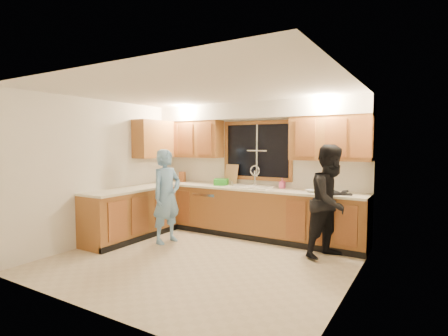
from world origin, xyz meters
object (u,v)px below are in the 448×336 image
(dishwasher, at_px, (212,210))
(bowl, at_px, (312,191))
(woman, at_px, (332,201))
(soap_bottle, at_px, (282,183))
(sink, at_px, (250,190))
(knife_block, at_px, (182,177))
(dish_crate, at_px, (221,182))
(man, at_px, (167,196))
(stove, at_px, (107,220))

(dishwasher, distance_m, bowl, 2.11)
(bowl, bearing_deg, woman, -42.74)
(soap_bottle, height_order, bowl, soap_bottle)
(sink, distance_m, bowl, 1.20)
(soap_bottle, bearing_deg, knife_block, -178.76)
(dish_crate, height_order, bowl, dish_crate)
(woman, distance_m, bowl, 0.58)
(dish_crate, bearing_deg, soap_bottle, 6.79)
(dish_crate, bearing_deg, man, -110.32)
(man, bearing_deg, woman, -67.61)
(man, height_order, woman, woman)
(dishwasher, distance_m, man, 1.20)
(knife_block, xyz_separation_m, bowl, (2.87, -0.19, -0.08))
(knife_block, height_order, dish_crate, knife_block)
(dish_crate, bearing_deg, bowl, -2.99)
(man, height_order, soap_bottle, man)
(dish_crate, bearing_deg, knife_block, 174.71)
(stove, distance_m, bowl, 3.50)
(sink, xyz_separation_m, bowl, (1.19, -0.08, 0.08))
(bowl, bearing_deg, dishwasher, 178.23)
(sink, distance_m, dish_crate, 0.66)
(sink, bearing_deg, dish_crate, 178.40)
(sink, distance_m, dishwasher, 0.96)
(knife_block, bearing_deg, sink, -13.36)
(sink, xyz_separation_m, man, (-1.07, -1.12, -0.05))
(woman, relative_size, knife_block, 8.10)
(stove, xyz_separation_m, dish_crate, (1.15, 1.84, 0.53))
(dish_crate, bearing_deg, sink, -1.60)
(sink, xyz_separation_m, dish_crate, (-0.65, 0.02, 0.12))
(woman, distance_m, knife_block, 3.35)
(stove, distance_m, man, 1.08)
(dish_crate, bearing_deg, woman, -12.17)
(dishwasher, bearing_deg, knife_block, 171.21)
(man, height_order, dish_crate, man)
(sink, xyz_separation_m, woman, (1.61, -0.47, -0.00))
(knife_block, distance_m, dish_crate, 1.04)
(stove, height_order, woman, woman)
(dish_crate, relative_size, bowl, 1.35)
(dishwasher, relative_size, stove, 0.91)
(man, xyz_separation_m, woman, (2.68, 0.66, 0.04))
(stove, height_order, dish_crate, dish_crate)
(woman, bearing_deg, soap_bottle, 85.41)
(woman, distance_m, dish_crate, 2.31)
(sink, relative_size, dishwasher, 1.05)
(sink, height_order, woman, woman)
(stove, relative_size, man, 0.55)
(stove, height_order, soap_bottle, soap_bottle)
(man, xyz_separation_m, dish_crate, (0.42, 1.14, 0.16))
(dishwasher, bearing_deg, woman, -10.46)
(dishwasher, relative_size, dish_crate, 3.10)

